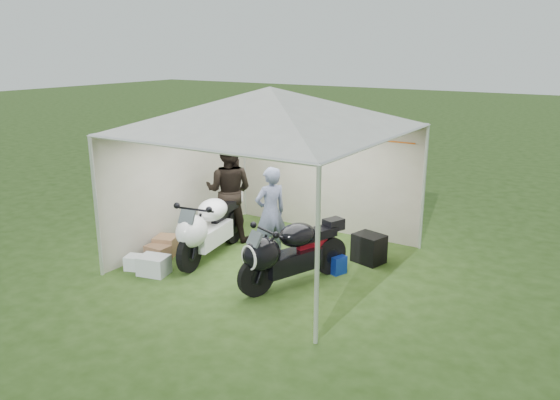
% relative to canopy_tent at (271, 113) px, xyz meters
% --- Properties ---
extents(ground, '(80.00, 80.00, 0.00)m').
position_rel_canopy_tent_xyz_m(ground, '(0.00, -0.03, -2.58)').
color(ground, '#294513').
rests_on(ground, ground).
extents(canopy_tent, '(5.66, 5.66, 3.00)m').
position_rel_canopy_tent_xyz_m(canopy_tent, '(0.00, 0.00, 0.00)').
color(canopy_tent, silver).
rests_on(canopy_tent, ground).
extents(motorcycle_white, '(0.72, 2.17, 1.07)m').
position_rel_canopy_tent_xyz_m(motorcycle_white, '(-0.98, -0.52, -1.98)').
color(motorcycle_white, black).
rests_on(motorcycle_white, ground).
extents(motorcycle_black, '(1.00, 1.98, 1.02)m').
position_rel_canopy_tent_xyz_m(motorcycle_black, '(0.81, -0.75, -2.01)').
color(motorcycle_black, black).
rests_on(motorcycle_black, ground).
extents(paddock_stand, '(0.47, 0.38, 0.30)m').
position_rel_canopy_tent_xyz_m(paddock_stand, '(1.14, 0.13, -2.42)').
color(paddock_stand, '#1436C6').
rests_on(paddock_stand, ground).
extents(person_dark_jacket, '(1.13, 1.00, 1.93)m').
position_rel_canopy_tent_xyz_m(person_dark_jacket, '(-1.29, 0.49, -1.61)').
color(person_dark_jacket, black).
rests_on(person_dark_jacket, ground).
extents(person_blue_jacket, '(0.62, 0.71, 1.64)m').
position_rel_canopy_tent_xyz_m(person_blue_jacket, '(-0.10, 0.12, -1.75)').
color(person_blue_jacket, slate).
rests_on(person_blue_jacket, ground).
extents(equipment_box, '(0.59, 0.51, 0.50)m').
position_rel_canopy_tent_xyz_m(equipment_box, '(1.47, 0.83, -2.32)').
color(equipment_box, black).
rests_on(equipment_box, ground).
extents(crate_0, '(0.54, 0.47, 0.31)m').
position_rel_canopy_tent_xyz_m(crate_0, '(-1.29, -1.56, -2.42)').
color(crate_0, silver).
rests_on(crate_0, ground).
extents(crate_1, '(0.49, 0.49, 0.34)m').
position_rel_canopy_tent_xyz_m(crate_1, '(-1.75, -0.79, -2.40)').
color(crate_1, '#8B6443').
rests_on(crate_1, ground).
extents(crate_2, '(0.40, 0.37, 0.24)m').
position_rel_canopy_tent_xyz_m(crate_2, '(-1.71, -1.57, -2.46)').
color(crate_2, silver).
rests_on(crate_2, ground).
extents(crate_3, '(0.41, 0.30, 0.27)m').
position_rel_canopy_tent_xyz_m(crate_3, '(-1.67, -1.08, -2.44)').
color(crate_3, brown).
rests_on(crate_3, ground).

